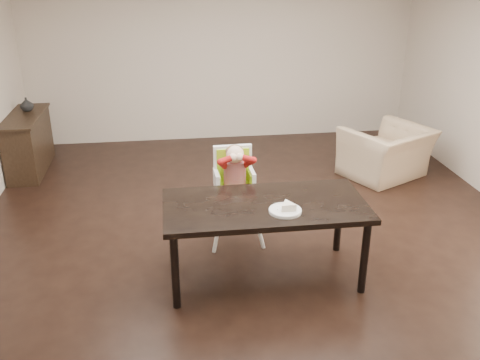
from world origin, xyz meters
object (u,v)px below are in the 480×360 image
Objects in this scene: armchair at (387,144)px; sideboard at (28,143)px; high_chair at (234,173)px; dining_table at (265,211)px.

armchair is 4.85m from sideboard.
sideboard is at bearing 136.93° from high_chair.
dining_table is 1.73× the size of high_chair.
sideboard reaches higher than dining_table.
dining_table is 1.43× the size of sideboard.
high_chair reaches higher than armchair.
dining_table is 4.09m from sideboard.
dining_table is at bearing 19.64° from armchair.
sideboard is at bearing 131.88° from dining_table.
sideboard is (-2.55, 2.27, -0.34)m from high_chair.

